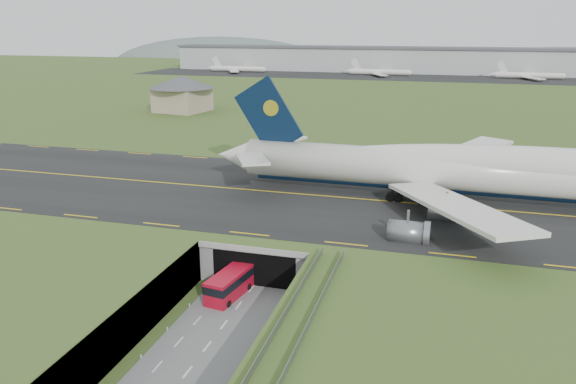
% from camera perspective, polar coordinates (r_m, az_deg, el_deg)
% --- Properties ---
extents(ground, '(900.00, 900.00, 0.00)m').
position_cam_1_polar(ground, '(72.43, -5.61, -12.26)').
color(ground, '#455F26').
rests_on(ground, ground).
extents(airfield_deck, '(800.00, 800.00, 6.00)m').
position_cam_1_polar(airfield_deck, '(71.03, -5.68, -10.14)').
color(airfield_deck, gray).
rests_on(airfield_deck, ground).
extents(trench_road, '(12.00, 75.00, 0.20)m').
position_cam_1_polar(trench_road, '(66.44, -8.04, -15.14)').
color(trench_road, slate).
rests_on(trench_road, ground).
extents(taxiway, '(800.00, 44.00, 0.18)m').
position_cam_1_polar(taxiway, '(99.10, 1.24, -0.24)').
color(taxiway, black).
rests_on(taxiway, airfield_deck).
extents(tunnel_portal, '(17.00, 22.30, 6.00)m').
position_cam_1_polar(tunnel_portal, '(85.24, -1.57, -5.09)').
color(tunnel_portal, gray).
rests_on(tunnel_portal, ground).
extents(guideway, '(3.00, 53.00, 7.05)m').
position_cam_1_polar(guideway, '(51.15, -1.87, -18.74)').
color(guideway, '#A8A8A3').
rests_on(guideway, ground).
extents(jumbo_jet, '(99.39, 63.12, 20.88)m').
position_cam_1_polar(jumbo_jet, '(98.36, 19.82, 1.97)').
color(jumbo_jet, silver).
rests_on(jumbo_jet, ground).
extents(shuttle_tram, '(4.34, 8.61, 3.34)m').
position_cam_1_polar(shuttle_tram, '(75.78, -5.99, -9.33)').
color(shuttle_tram, '#B20B20').
rests_on(shuttle_tram, ground).
extents(service_building, '(25.76, 25.76, 12.14)m').
position_cam_1_polar(service_building, '(197.49, -10.73, 10.10)').
color(service_building, tan).
rests_on(service_building, ground).
extents(cargo_terminal, '(320.00, 67.00, 15.60)m').
position_cam_1_polar(cargo_terminal, '(359.56, 12.38, 12.99)').
color(cargo_terminal, '#B2B2B2').
rests_on(cargo_terminal, ground).
extents(distant_hills, '(700.00, 91.00, 60.00)m').
position_cam_1_polar(distant_hills, '(491.94, 21.00, 11.09)').
color(distant_hills, slate).
rests_on(distant_hills, ground).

